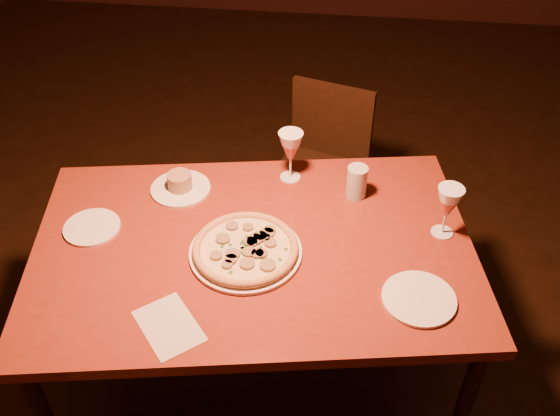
# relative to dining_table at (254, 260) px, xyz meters

# --- Properties ---
(floor) EXTENTS (7.00, 7.00, 0.00)m
(floor) POSITION_rel_dining_table_xyz_m (0.21, 0.14, -0.70)
(floor) COLOR black
(floor) RESTS_ON ground
(dining_table) EXTENTS (1.56, 1.15, 0.76)m
(dining_table) POSITION_rel_dining_table_xyz_m (0.00, 0.00, 0.00)
(dining_table) COLOR maroon
(dining_table) RESTS_ON floor
(chair_far) EXTENTS (0.48, 0.48, 0.80)m
(chair_far) POSITION_rel_dining_table_xyz_m (0.17, 0.91, -0.25)
(chair_far) COLOR black
(chair_far) RESTS_ON floor
(pizza_plate) EXTENTS (0.36, 0.36, 0.04)m
(pizza_plate) POSITION_rel_dining_table_xyz_m (-0.02, -0.04, 0.09)
(pizza_plate) COLOR white
(pizza_plate) RESTS_ON dining_table
(ramekin_saucer) EXTENTS (0.21, 0.21, 0.07)m
(ramekin_saucer) POSITION_rel_dining_table_xyz_m (-0.30, 0.25, 0.09)
(ramekin_saucer) COLOR white
(ramekin_saucer) RESTS_ON dining_table
(wine_glass_far) EXTENTS (0.09, 0.09, 0.20)m
(wine_glass_far) POSITION_rel_dining_table_xyz_m (0.08, 0.37, 0.17)
(wine_glass_far) COLOR #CA5654
(wine_glass_far) RESTS_ON dining_table
(wine_glass_right) EXTENTS (0.08, 0.08, 0.19)m
(wine_glass_right) POSITION_rel_dining_table_xyz_m (0.61, 0.13, 0.16)
(wine_glass_right) COLOR #CA5654
(wine_glass_right) RESTS_ON dining_table
(water_tumbler) EXTENTS (0.07, 0.07, 0.12)m
(water_tumbler) POSITION_rel_dining_table_xyz_m (0.32, 0.30, 0.13)
(water_tumbler) COLOR #B5BFC6
(water_tumbler) RESTS_ON dining_table
(side_plate_left) EXTENTS (0.19, 0.19, 0.01)m
(side_plate_left) POSITION_rel_dining_table_xyz_m (-0.55, 0.02, 0.07)
(side_plate_left) COLOR white
(side_plate_left) RESTS_ON dining_table
(side_plate_near) EXTENTS (0.22, 0.22, 0.01)m
(side_plate_near) POSITION_rel_dining_table_xyz_m (0.52, -0.17, 0.07)
(side_plate_near) COLOR white
(side_plate_near) RESTS_ON dining_table
(menu_card) EXTENTS (0.24, 0.25, 0.00)m
(menu_card) POSITION_rel_dining_table_xyz_m (-0.19, -0.36, 0.07)
(menu_card) COLOR beige
(menu_card) RESTS_ON dining_table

